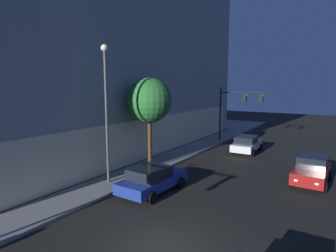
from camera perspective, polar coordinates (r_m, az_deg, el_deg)
name	(u,v)px	position (r m, az deg, el deg)	size (l,w,h in m)	color
ground_plane	(162,251)	(11.59, -1.28, -24.12)	(120.00, 120.00, 0.00)	black
modern_building	(58,51)	(34.07, -21.42, 13.92)	(34.28, 27.03, 20.02)	#4C4C51
traffic_light_far_corner	(237,104)	(31.05, 13.88, 4.37)	(0.37, 5.02, 5.90)	black
street_lamp_sidewalk	(106,98)	(17.56, -12.48, 5.49)	(0.44, 0.44, 8.49)	#4C4C4C
sidewalk_tree	(149,101)	(20.76, -3.86, 5.12)	(3.34, 3.34, 6.66)	#4B391E
car_blue	(152,179)	(16.71, -3.20, -10.69)	(4.72, 2.37, 1.54)	navy
car_red	(312,170)	(20.41, 27.19, -7.89)	(4.30, 2.22, 1.75)	maroon
car_white	(247,144)	(27.45, 15.72, -3.49)	(4.62, 2.20, 1.54)	silver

